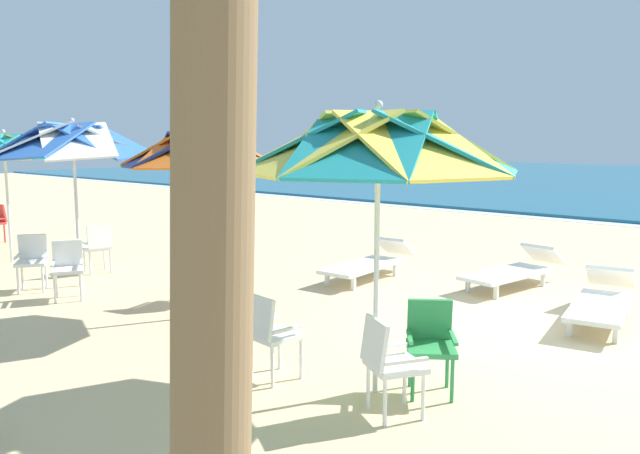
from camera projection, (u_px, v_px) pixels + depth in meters
ground_plane at (532, 332)px, 7.77m from camera, size 80.00×80.00×0.00m
beach_umbrella_0 at (378, 145)px, 5.64m from camera, size 2.58×2.58×2.70m
plastic_chair_0 at (430, 340)px, 5.90m from camera, size 0.62×0.63×0.87m
plastic_chair_1 at (270, 331)px, 6.19m from camera, size 0.50×0.52×0.87m
plastic_chair_2 at (388, 360)px, 5.38m from camera, size 0.61×0.62×0.87m
beach_umbrella_1 at (199, 152)px, 8.15m from camera, size 2.02×2.02×2.53m
plastic_chair_3 at (194, 270)px, 9.05m from camera, size 0.54×0.57×0.87m
beach_umbrella_2 at (73, 142)px, 9.88m from camera, size 2.58×2.58×2.67m
plastic_chair_4 at (98, 245)px, 11.09m from camera, size 0.56×0.53×0.87m
plastic_chair_5 at (68, 266)px, 9.34m from camera, size 0.62×0.61×0.87m
plastic_chair_6 at (32, 259)px, 9.87m from camera, size 0.63×0.62×0.87m
beach_umbrella_3 at (4, 148)px, 11.85m from camera, size 2.30×2.30×2.52m
sun_lounger_0 at (602, 301)px, 8.17m from camera, size 0.99×2.22×0.62m
sun_lounger_1 at (514, 270)px, 10.06m from camera, size 0.97×2.22×0.62m
sun_lounger_2 at (369, 262)px, 10.68m from camera, size 0.76×2.18×0.62m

